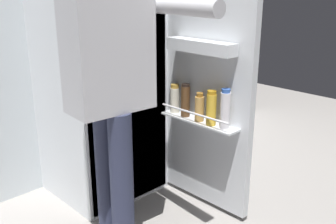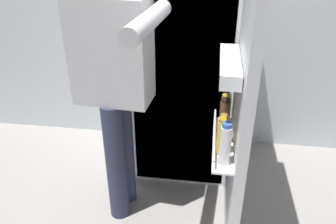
% 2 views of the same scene
% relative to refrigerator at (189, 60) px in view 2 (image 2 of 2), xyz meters
% --- Properties ---
extents(ground_plane, '(6.67, 6.67, 0.00)m').
position_rel_refrigerator_xyz_m(ground_plane, '(-0.03, -0.50, -0.84)').
color(ground_plane, gray).
extents(refrigerator, '(0.70, 1.25, 1.68)m').
position_rel_refrigerator_xyz_m(refrigerator, '(0.00, 0.00, 0.00)').
color(refrigerator, silver).
rests_on(refrigerator, ground_plane).
extents(person, '(0.51, 0.72, 1.56)m').
position_rel_refrigerator_xyz_m(person, '(-0.35, -0.52, 0.09)').
color(person, '#2D334C').
rests_on(person, ground_plane).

